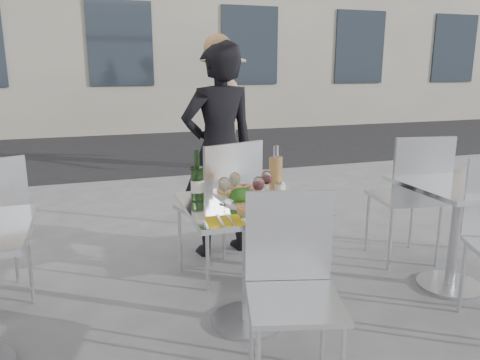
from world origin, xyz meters
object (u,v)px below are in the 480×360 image
object	(u,v)px
side_table_right	(457,213)
pedestrian_b	(224,108)
wineglass_red_b	(266,178)
pizza_far	(240,191)
main_table	(248,238)
salad_plate	(243,197)
sugar_shaker	(280,190)
wineglass_red_a	(259,185)
wineglass_white_a	(224,185)
chair_near	(292,275)
napkin_left	(224,221)
wine_bottle	(197,182)
carafe	(276,173)
side_chair_rfar	(412,189)
woman_diner	(219,151)
wineglass_white_b	(235,180)
chair_far	(224,199)
napkin_right	(300,208)
pizza_near	(266,206)

from	to	relation	value
side_table_right	pedestrian_b	bearing A→B (deg)	95.22
wineglass_red_b	pizza_far	bearing A→B (deg)	138.34
main_table	salad_plate	world-z (taller)	salad_plate
sugar_shaker	salad_plate	bearing A→B (deg)	-176.57
wineglass_red_a	wineglass_white_a	bearing A→B (deg)	165.72
chair_near	salad_plate	xyz separation A→B (m)	(-0.05, 0.57, 0.24)
chair_near	pedestrian_b	bearing A→B (deg)	92.67
salad_plate	wineglass_white_a	size ratio (longest dim) A/B	1.40
salad_plate	napkin_left	distance (m)	0.35
main_table	chair_near	size ratio (longest dim) A/B	0.81
wine_bottle	carafe	world-z (taller)	wine_bottle
side_chair_rfar	salad_plate	distance (m)	1.56
woman_diner	wineglass_white_b	world-z (taller)	woman_diner
salad_plate	carafe	distance (m)	0.32
salad_plate	carafe	bearing A→B (deg)	30.76
woman_diner	pizza_far	distance (m)	0.93
side_table_right	napkin_left	xyz separation A→B (m)	(-1.72, -0.27, 0.21)
side_table_right	wineglass_white_b	world-z (taller)	wineglass_white_b
wineglass_white_b	wineglass_red_a	bearing A→B (deg)	-57.76
chair_far	salad_plate	bearing A→B (deg)	66.75
napkin_left	napkin_right	xyz separation A→B (m)	(0.46, 0.09, 0.00)
chair_near	wineglass_red_b	world-z (taller)	chair_near
chair_far	pizza_near	xyz separation A→B (m)	(0.03, -0.74, 0.16)
pizza_near	wineglass_white_b	size ratio (longest dim) A/B	2.08
wineglass_white_a	woman_diner	bearing A→B (deg)	75.67
chair_far	side_chair_rfar	world-z (taller)	side_chair_rfar
pizza_far	wineglass_white_a	size ratio (longest dim) A/B	2.06
chair_near	napkin_right	bearing A→B (deg)	75.52
pizza_near	wineglass_red_b	world-z (taller)	wineglass_red_b
napkin_right	wine_bottle	bearing A→B (deg)	162.06
pizza_far	napkin_left	bearing A→B (deg)	-116.56
pedestrian_b	pizza_far	distance (m)	4.20
wineglass_white_b	wineglass_red_b	bearing A→B (deg)	-6.50
pizza_near	wine_bottle	size ratio (longest dim) A/B	1.11
side_table_right	woman_diner	world-z (taller)	woman_diner
side_table_right	napkin_right	size ratio (longest dim) A/B	3.45
side_chair_rfar	wineglass_white_a	world-z (taller)	side_chair_rfar
woman_diner	wine_bottle	bearing A→B (deg)	58.54
napkin_left	wineglass_white_a	bearing A→B (deg)	78.87
pizza_near	sugar_shaker	bearing A→B (deg)	46.60
pedestrian_b	napkin_right	distance (m)	4.54
wine_bottle	wineglass_white_b	bearing A→B (deg)	-0.94
pedestrian_b	wine_bottle	size ratio (longest dim) A/B	6.21
pizza_far	salad_plate	bearing A→B (deg)	-103.99
chair_near	pizza_near	size ratio (longest dim) A/B	2.84
woman_diner	wineglass_red_b	size ratio (longest dim) A/B	10.78
chair_far	napkin_right	world-z (taller)	chair_far
sugar_shaker	wine_bottle	bearing A→B (deg)	168.22
napkin_right	side_table_right	bearing A→B (deg)	22.00
wineglass_white_b	wine_bottle	bearing A→B (deg)	179.06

